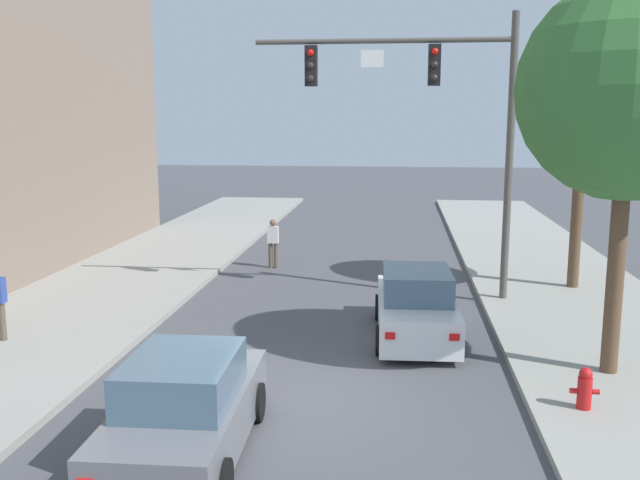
% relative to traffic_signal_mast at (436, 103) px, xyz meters
% --- Properties ---
extents(ground_plane, '(120.00, 120.00, 0.00)m').
position_rel_traffic_signal_mast_xyz_m(ground_plane, '(-2.67, -7.18, -5.35)').
color(ground_plane, '#4C4C51').
extents(traffic_signal_mast, '(6.82, 0.38, 7.50)m').
position_rel_traffic_signal_mast_xyz_m(traffic_signal_mast, '(0.00, 0.00, 0.00)').
color(traffic_signal_mast, '#514C47').
rests_on(traffic_signal_mast, sidewalk_right).
extents(car_lead_white, '(1.95, 4.30, 1.60)m').
position_rel_traffic_signal_mast_xyz_m(car_lead_white, '(-0.50, -3.26, -4.63)').
color(car_lead_white, silver).
rests_on(car_lead_white, ground).
extents(car_following_grey, '(1.91, 4.28, 1.60)m').
position_rel_traffic_signal_mast_xyz_m(car_following_grey, '(-4.01, -9.43, -4.63)').
color(car_following_grey, slate).
rests_on(car_following_grey, ground).
extents(pedestrian_crossing_road, '(0.36, 0.22, 1.64)m').
position_rel_traffic_signal_mast_xyz_m(pedestrian_crossing_road, '(-5.07, 3.74, -4.44)').
color(pedestrian_crossing_road, brown).
rests_on(pedestrian_crossing_road, ground).
extents(fire_hydrant, '(0.48, 0.24, 0.72)m').
position_rel_traffic_signal_mast_xyz_m(fire_hydrant, '(2.22, -7.32, -4.85)').
color(fire_hydrant, red).
rests_on(fire_hydrant, sidewalk_right).
extents(street_tree_nearest, '(4.06, 4.06, 7.37)m').
position_rel_traffic_signal_mast_xyz_m(street_tree_nearest, '(3.15, -5.46, 0.12)').
color(street_tree_nearest, brown).
rests_on(street_tree_nearest, sidewalk_right).
extents(street_tree_second, '(3.37, 3.37, 6.79)m').
position_rel_traffic_signal_mast_xyz_m(street_tree_second, '(4.12, 1.53, -0.14)').
color(street_tree_second, brown).
rests_on(street_tree_second, sidewalk_right).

